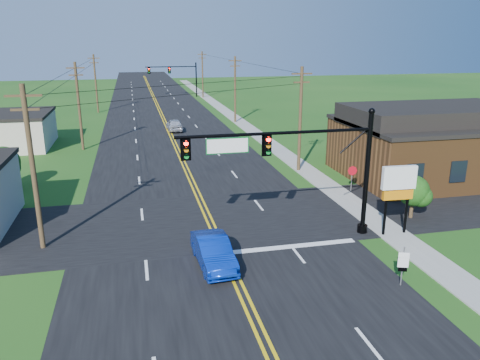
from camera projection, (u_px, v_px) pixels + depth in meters
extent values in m
plane|color=#164513|center=(254.00, 329.00, 18.71)|extent=(260.00, 260.00, 0.00)
cube|color=black|center=(164.00, 122.00, 65.37)|extent=(16.00, 220.00, 0.04)
cube|color=black|center=(207.00, 220.00, 29.90)|extent=(70.00, 10.00, 0.04)
cube|color=gray|center=(254.00, 132.00, 58.29)|extent=(2.00, 160.00, 0.08)
cylinder|color=black|center=(367.00, 175.00, 27.03)|extent=(0.28, 0.28, 7.20)
cylinder|color=black|center=(362.00, 229.00, 28.00)|extent=(0.60, 0.60, 0.50)
sphere|color=black|center=(372.00, 111.00, 25.97)|extent=(0.36, 0.36, 0.36)
cylinder|color=black|center=(277.00, 133.00, 25.07)|extent=(11.00, 0.18, 0.18)
cube|color=#055D1E|center=(228.00, 146.00, 24.65)|extent=(2.30, 0.06, 0.85)
cylinder|color=black|center=(196.00, 79.00, 94.23)|extent=(0.28, 0.28, 7.20)
cylinder|color=black|center=(197.00, 95.00, 95.19)|extent=(0.60, 0.60, 0.50)
sphere|color=black|center=(196.00, 60.00, 93.17)|extent=(0.36, 0.36, 0.36)
cylinder|color=black|center=(171.00, 67.00, 92.47)|extent=(10.00, 0.18, 0.18)
cube|color=#055D1E|center=(155.00, 70.00, 91.94)|extent=(2.30, 0.06, 0.85)
cube|color=brown|center=(431.00, 151.00, 39.18)|extent=(14.00, 11.00, 4.40)
cube|color=black|center=(434.00, 123.00, 38.50)|extent=(14.20, 11.20, 0.30)
cylinder|color=#3D2C1B|center=(33.00, 170.00, 24.70)|extent=(0.28, 0.28, 9.00)
cube|color=#3D2C1B|center=(23.00, 96.00, 23.58)|extent=(1.80, 0.12, 0.12)
cube|color=#3D2C1B|center=(25.00, 110.00, 23.78)|extent=(1.40, 0.12, 0.12)
cylinder|color=#3D2C1B|center=(79.00, 107.00, 48.04)|extent=(0.28, 0.28, 9.00)
cube|color=#3D2C1B|center=(75.00, 68.00, 46.92)|extent=(1.80, 0.12, 0.12)
cube|color=#3D2C1B|center=(76.00, 75.00, 47.12)|extent=(1.40, 0.12, 0.12)
cylinder|color=#3D2C1B|center=(96.00, 84.00, 73.24)|extent=(0.28, 0.28, 9.00)
cube|color=#3D2C1B|center=(94.00, 58.00, 72.12)|extent=(1.80, 0.12, 0.12)
cube|color=#3D2C1B|center=(94.00, 63.00, 72.32)|extent=(1.40, 0.12, 0.12)
cylinder|color=#3D2C1B|center=(300.00, 120.00, 40.05)|extent=(0.28, 0.28, 9.00)
cube|color=#3D2C1B|center=(302.00, 74.00, 38.93)|extent=(1.80, 0.12, 0.12)
cube|color=#3D2C1B|center=(302.00, 82.00, 39.13)|extent=(1.40, 0.12, 0.12)
cylinder|color=#3D2C1B|center=(235.00, 90.00, 64.32)|extent=(0.28, 0.28, 9.00)
cube|color=#3D2C1B|center=(235.00, 61.00, 63.20)|extent=(1.80, 0.12, 0.12)
cube|color=#3D2C1B|center=(235.00, 66.00, 63.40)|extent=(1.40, 0.12, 0.12)
cylinder|color=#3D2C1B|center=(203.00, 75.00, 92.32)|extent=(0.28, 0.28, 9.00)
cube|color=#3D2C1B|center=(202.00, 54.00, 91.20)|extent=(1.80, 0.12, 0.12)
cube|color=#3D2C1B|center=(202.00, 58.00, 91.40)|extent=(1.40, 0.12, 0.12)
cylinder|color=#3D2C1B|center=(344.00, 147.00, 46.15)|extent=(0.24, 0.24, 1.85)
sphere|color=#1A3A0D|center=(345.00, 131.00, 45.67)|extent=(3.00, 3.00, 3.00)
cylinder|color=#3D2C1B|center=(411.00, 208.00, 30.18)|extent=(0.24, 0.24, 1.32)
sphere|color=#1A3A0D|center=(413.00, 191.00, 29.84)|extent=(2.00, 2.00, 2.00)
cylinder|color=#3D2C1B|center=(6.00, 180.00, 36.01)|extent=(0.24, 0.24, 1.54)
sphere|color=#1A3A0D|center=(4.00, 162.00, 35.61)|extent=(2.40, 2.40, 2.40)
imported|color=#07279E|center=(213.00, 252.00, 23.75)|extent=(1.85, 4.61, 1.49)
imported|color=silver|center=(174.00, 125.00, 59.15)|extent=(1.92, 4.47, 1.51)
cylinder|color=slate|center=(402.00, 267.00, 21.72)|extent=(0.08, 0.08, 1.99)
cube|color=white|center=(404.00, 255.00, 21.53)|extent=(0.47, 0.20, 0.27)
cube|color=white|center=(403.00, 262.00, 21.63)|extent=(0.47, 0.20, 0.50)
cube|color=black|center=(402.00, 269.00, 21.74)|extent=(0.39, 0.17, 0.20)
cylinder|color=slate|center=(352.00, 180.00, 35.34)|extent=(0.07, 0.07, 1.90)
cylinder|color=#A40916|center=(352.00, 171.00, 35.11)|extent=(0.72, 0.11, 0.72)
cylinder|color=black|center=(386.00, 203.00, 27.06)|extent=(0.17, 0.17, 4.10)
cylinder|color=black|center=(407.00, 201.00, 27.36)|extent=(0.17, 0.17, 4.10)
cube|color=silver|center=(399.00, 178.00, 26.79)|extent=(2.06, 0.38, 1.37)
cube|color=#CC720C|center=(398.00, 195.00, 27.08)|extent=(1.83, 0.33, 0.57)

